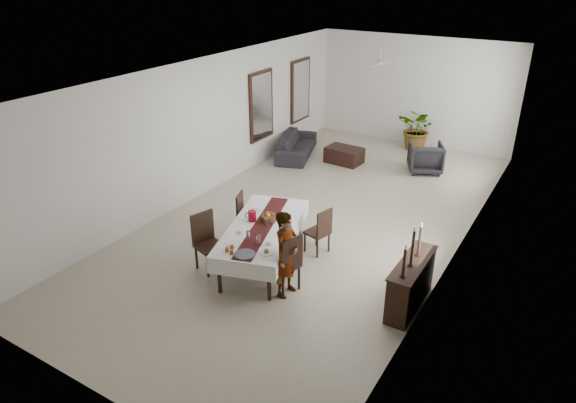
{
  "coord_description": "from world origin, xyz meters",
  "views": [
    {
      "loc": [
        4.67,
        -8.99,
        5.16
      ],
      "look_at": [
        0.16,
        -1.56,
        1.05
      ],
      "focal_mm": 32.0,
      "sensor_mm": 36.0,
      "label": 1
    }
  ],
  "objects": [
    {
      "name": "chair_left_far_leg_fl",
      "position": [
        -0.96,
        -1.47,
        0.2
      ],
      "size": [
        0.05,
        0.05,
        0.41
      ],
      "primitive_type": "cylinder",
      "rotation": [
        0.0,
        0.0,
        0.34
      ],
      "color": "black",
      "rests_on": "floor"
    },
    {
      "name": "dining_table_top",
      "position": [
        -0.01,
        -2.16,
        0.72
      ],
      "size": [
        1.66,
        2.58,
        0.05
      ],
      "primitive_type": "cube",
      "rotation": [
        0.0,
        0.0,
        0.3
      ],
      "color": "black",
      "rests_on": "table_leg_fl"
    },
    {
      "name": "wine_glass_near",
      "position": [
        0.3,
        -2.75,
        0.84
      ],
      "size": [
        0.07,
        0.07,
        0.17
      ],
      "primitive_type": "cylinder",
      "color": "white",
      "rests_on": "tablecloth_top"
    },
    {
      "name": "plate_near_left",
      "position": [
        -0.07,
        -2.97,
        0.77
      ],
      "size": [
        0.24,
        0.24,
        0.01
      ],
      "primitive_type": "cylinder",
      "color": "white",
      "rests_on": "tablecloth_top"
    },
    {
      "name": "tablecloth_drape_left",
      "position": [
        -0.57,
        -2.34,
        0.61
      ],
      "size": [
        0.77,
        2.46,
        0.3
      ],
      "primitive_type": "cube",
      "rotation": [
        0.0,
        0.0,
        0.3
      ],
      "color": "silver",
      "rests_on": "dining_table_top"
    },
    {
      "name": "chair_left_near_leg_bl",
      "position": [
        -0.45,
        -2.75,
        0.23
      ],
      "size": [
        0.06,
        0.06,
        0.45
      ],
      "primitive_type": "cylinder",
      "rotation": [
        0.0,
        0.0,
        -0.31
      ],
      "color": "black",
      "rests_on": "floor"
    },
    {
      "name": "tablecloth_drape_near",
      "position": [
        0.37,
        -3.39,
        0.61
      ],
      "size": [
        1.12,
        0.36,
        0.3
      ],
      "primitive_type": "cube",
      "rotation": [
        0.0,
        0.0,
        0.3
      ],
      "color": "white",
      "rests_on": "dining_table_top"
    },
    {
      "name": "sofa",
      "position": [
        -2.4,
        3.15,
        0.31
      ],
      "size": [
        1.45,
        2.25,
        0.61
      ],
      "primitive_type": "imported",
      "rotation": [
        0.0,
        0.0,
        1.9
      ],
      "color": "#28252A",
      "rests_on": "floor"
    },
    {
      "name": "jam_jar_b",
      "position": [
        -0.01,
        -3.23,
        0.79
      ],
      "size": [
        0.06,
        0.06,
        0.07
      ],
      "primitive_type": "cylinder",
      "color": "#964115",
      "rests_on": "tablecloth_top"
    },
    {
      "name": "mirror_glass_near",
      "position": [
        -2.92,
        2.2,
        1.6
      ],
      "size": [
        0.01,
        0.9,
        1.7
      ],
      "primitive_type": "cube",
      "color": "silver",
      "rests_on": "mirror_frame_near"
    },
    {
      "name": "chair_left_near_leg_fr",
      "position": [
        -0.93,
        -3.0,
        0.23
      ],
      "size": [
        0.06,
        0.06,
        0.45
      ],
      "primitive_type": "cylinder",
      "rotation": [
        0.0,
        0.0,
        -0.31
      ],
      "color": "black",
      "rests_on": "floor"
    },
    {
      "name": "saucer_left",
      "position": [
        -0.19,
        -2.59,
        0.76
      ],
      "size": [
        0.15,
        0.15,
        0.01
      ],
      "primitive_type": "cylinder",
      "color": "silver",
      "rests_on": "tablecloth_top"
    },
    {
      "name": "candlestick_mid_candle",
      "position": [
        2.78,
        -2.19,
        1.48
      ],
      "size": [
        0.03,
        0.03,
        0.07
      ],
      "primitive_type": "cylinder",
      "color": "#EFE7CF",
      "rests_on": "candlestick_mid_shaft"
    },
    {
      "name": "chair_right_near_leg_fr",
      "position": [
        1.01,
        -2.59,
        0.23
      ],
      "size": [
        0.06,
        0.06,
        0.45
      ],
      "primitive_type": "cylinder",
      "rotation": [
        0.0,
        0.0,
        -0.27
      ],
      "color": "black",
      "rests_on": "floor"
    },
    {
      "name": "chair_right_far_leg_fr",
      "position": [
        0.87,
        -1.2,
        0.2
      ],
      "size": [
        0.05,
        0.05,
        0.4
      ],
      "primitive_type": "cylinder",
      "rotation": [
        0.0,
        0.0,
        -0.25
      ],
      "color": "black",
      "rests_on": "floor"
    },
    {
      "name": "chair_right_far_back",
      "position": [
        0.85,
        -1.37,
        0.69
      ],
      "size": [
        0.14,
        0.4,
        0.51
      ],
      "primitive_type": "cube",
      "rotation": [
        0.0,
        0.0,
        1.32
      ],
      "color": "black",
      "rests_on": "chair_right_far_seat"
    },
    {
      "name": "candlestick_mid_shaft",
      "position": [
        2.78,
        -2.19,
        1.16
      ],
      "size": [
        0.04,
        0.04,
        0.58
      ],
      "primitive_type": "cylinder",
      "color": "black",
      "rests_on": "candlestick_mid_base"
    },
    {
      "name": "chair_left_near_back",
      "position": [
        -0.89,
        -2.81,
        0.79
      ],
      "size": [
        0.18,
        0.45,
        0.58
      ],
      "primitive_type": "cube",
      "rotation": [
        0.0,
        0.0,
        -1.88
      ],
      "color": "black",
      "rests_on": "chair_left_near_seat"
    },
    {
      "name": "potted_plant",
      "position": [
        0.39,
        5.49,
        0.62
      ],
      "size": [
        1.31,
        1.2,
        1.24
      ],
      "primitive_type": "imported",
      "rotation": [
        0.0,
        0.0,
        -0.23
      ],
      "color": "#235622",
      "rests_on": "floor"
    },
    {
      "name": "fan_blade_s",
      "position": [
        0.0,
        2.65,
        2.9
      ],
      "size": [
        0.1,
        0.55,
        0.01
      ],
      "primitive_type": "cube",
      "color": "silver",
      "rests_on": "fan_hub"
    },
    {
      "name": "jam_jar_a",
      "position": [
        0.1,
        -3.26,
        0.79
      ],
      "size": [
        0.06,
        0.06,
        0.07
      ],
      "primitive_type": "cylinder",
      "color": "#973E16",
      "rests_on": "tablecloth_top"
    },
    {
      "name": "jam_jar_c",
      "position": [
        0.01,
        -3.12,
        0.79
      ],
      "size": [
        0.06,
        0.06,
        0.07
      ],
      "primitive_type": "cylinder",
      "color": "#993D16",
      "rests_on": "tablecloth_top"
    },
    {
      "name": "teacup_left",
      "position": [
        -0.19,
        -2.59,
        0.79
      ],
      "size": [
        0.09,
        0.09,
        0.06
      ],
      "primitive_type": "cylinder",
      "color": "white",
      "rests_on": "saucer_left"
    },
    {
      "name": "wine_glass_mid",
      "position": [
        0.06,
        -2.72,
        0.84
      ],
      "size": [
        0.07,
        0.07,
        0.17
      ],
      "primitive_type": "cylinder",
      "color": "silver",
      "rests_on": "tablecloth_top"
    },
    {
      "name": "chair_right_far_leg_fl",
      "position": [
        0.79,
        -1.52,
        0.2
      ],
      "size": [
        0.05,
        0.05,
        0.4
      ],
      "primitive_type": "cylinder",
      "rotation": [
        0.0,
        0.0,
        -0.25
      ],
      "color": "black",
      "rests_on": "floor"
    },
    {
      "name": "chair_right_near_leg_bl",
      "position": [
        0.55,
        -2.85,
        0.23
      ],
      "size": [
        0.06,
        0.06,
        0.45
      ],
      "primitive_type": "cylinder",
      "rotation": [
        0.0,
        0.0,
        -0.27
      ],
      "color": "black",
      "rests_on": "floor"
    },
    {
      "name": "coffee_table",
      "position": [
        -0.98,
        3.34,
        0.22
      ],
      "size": [
        1.02,
        0.72,
        0.43
      ],
      "primitive_type": "cube",
      "rotation": [
        0.0,
        0.0,
        -0.07
      ],
      "color": "black",
      "rests_on": "floor"
    },
    {
      "name": "plate_near_right",
      "position": [
        0.57,
        -2.92,
        0.77
      ],
      "size": [
        0.24,
        0.24,
        0.01
      ],
      "primitive_type": "cylinder",
      "color": "white",
      "rests_on": "tablecloth_top"
    },
    {
      "name": "fan_rod",
      "position": [
        0.0,
        3.0,
        3.1
      ],
      "size": [
        0.04,
        0.04,
        0.2
      ],
      "primitive_type": "cylinder",
      "color": "silver",
      "rests_on": "ceiling"
    },
    {
      "name": "tablecloth_drape_far",
      "position": [
        -0.39,
        -0.94,
        0.61
      ],
      "size": [
        1.12,
        0.36,
        0.3
      ],
      "primitive_type": "cube",
      "rotation": [
        0.0,
        0.0,
        0.3
      ],
      "color": "white",
      "rests_on": "dining_table_top"
    },
    {
      "name": "chair_left_far_leg_fr",
      "position": [
        -0.84,
        -1.79,
        0.2
      ],
      "size": [
        0.05,
        0.05,
        0.41
      ],
      "primitive_type": "cylinder",
      "rotation": [
        0.0,
        0.0,
        0.34
      ],
      "color": "black",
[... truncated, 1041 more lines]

